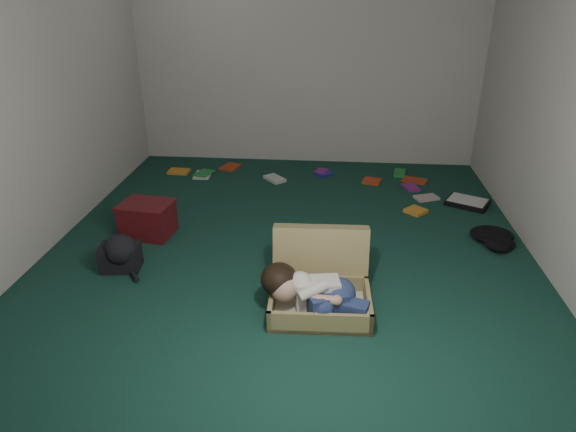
# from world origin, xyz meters

# --- Properties ---
(floor) EXTENTS (4.50, 4.50, 0.00)m
(floor) POSITION_xyz_m (0.00, 0.00, 0.00)
(floor) COLOR #153C31
(floor) RESTS_ON ground
(wall_back) EXTENTS (4.50, 0.00, 4.50)m
(wall_back) POSITION_xyz_m (0.00, 2.25, 1.30)
(wall_back) COLOR silver
(wall_back) RESTS_ON ground
(wall_front) EXTENTS (4.50, 0.00, 4.50)m
(wall_front) POSITION_xyz_m (0.00, -2.25, 1.30)
(wall_front) COLOR silver
(wall_front) RESTS_ON ground
(wall_left) EXTENTS (0.00, 4.50, 4.50)m
(wall_left) POSITION_xyz_m (-2.00, 0.00, 1.30)
(wall_left) COLOR silver
(wall_left) RESTS_ON ground
(wall_right) EXTENTS (0.00, 4.50, 4.50)m
(wall_right) POSITION_xyz_m (2.00, 0.00, 1.30)
(wall_right) COLOR silver
(wall_right) RESTS_ON ground
(suitcase) EXTENTS (0.70, 0.68, 0.50)m
(suitcase) POSITION_xyz_m (0.28, -0.80, 0.15)
(suitcase) COLOR #9A8B55
(suitcase) RESTS_ON floor
(person) EXTENTS (0.74, 0.35, 0.31)m
(person) POSITION_xyz_m (0.24, -0.97, 0.19)
(person) COLOR white
(person) RESTS_ON suitcase
(maroon_bin) EXTENTS (0.48, 0.40, 0.30)m
(maroon_bin) POSITION_xyz_m (-1.26, 0.10, 0.15)
(maroon_bin) COLOR #571116
(maroon_bin) RESTS_ON floor
(backpack) EXTENTS (0.40, 0.33, 0.22)m
(backpack) POSITION_xyz_m (-1.28, -0.49, 0.11)
(backpack) COLOR black
(backpack) RESTS_ON floor
(clothing_pile) EXTENTS (0.49, 0.44, 0.13)m
(clothing_pile) POSITION_xyz_m (1.70, 0.19, 0.07)
(clothing_pile) COLOR black
(clothing_pile) RESTS_ON floor
(paper_tray) EXTENTS (0.48, 0.44, 0.05)m
(paper_tray) POSITION_xyz_m (1.70, 1.03, 0.03)
(paper_tray) COLOR black
(paper_tray) RESTS_ON floor
(book_scatter) EXTENTS (2.96, 1.35, 0.02)m
(book_scatter) POSITION_xyz_m (0.30, 1.54, 0.01)
(book_scatter) COLOR orange
(book_scatter) RESTS_ON floor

